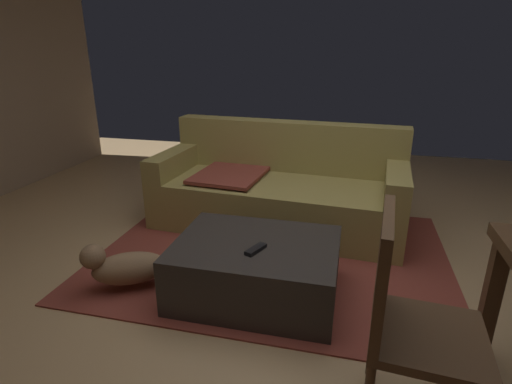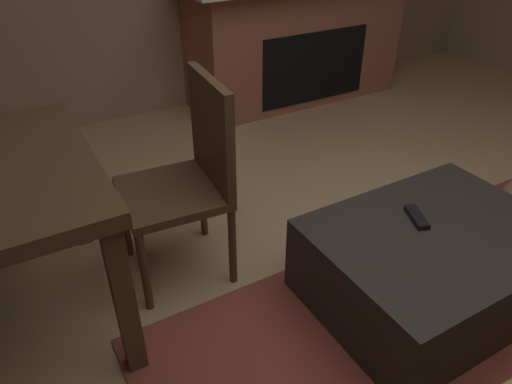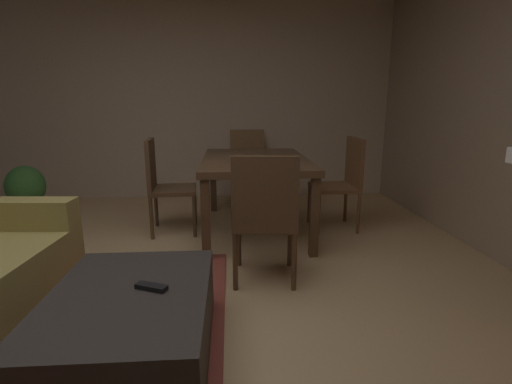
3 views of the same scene
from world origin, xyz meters
name	(u,v)px [view 1 (image 1 of 3)]	position (x,y,z in m)	size (l,w,h in m)	color
floor	(282,295)	(0.00, 0.00, 0.00)	(8.00, 8.00, 0.00)	tan
area_rug	(273,254)	(-0.17, 0.52, 0.01)	(2.60, 2.00, 0.01)	brown
couch	(279,190)	(-0.24, 1.13, 0.31)	(2.19, 1.06, 0.88)	#9E8E4C
ottoman_coffee_table	(256,269)	(-0.17, -0.03, 0.19)	(1.01, 0.76, 0.37)	#2D2826
tv_remote	(256,249)	(-0.14, -0.14, 0.39)	(0.05, 0.16, 0.02)	black
dining_chair_west	(406,312)	(0.62, -0.76, 0.52)	(0.48, 0.48, 0.93)	#513823
small_dog	(124,266)	(-1.01, -0.18, 0.17)	(0.53, 0.41, 0.30)	#8C6B4C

